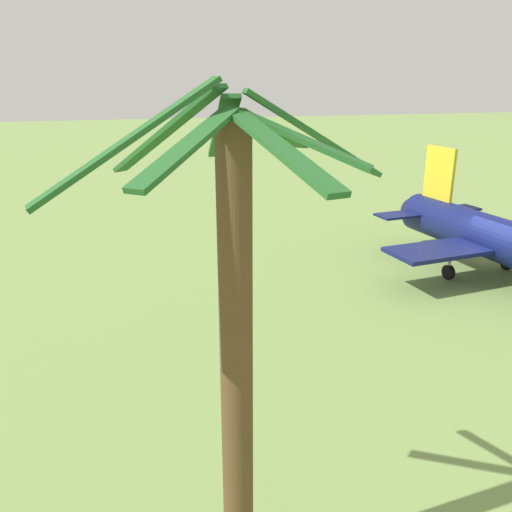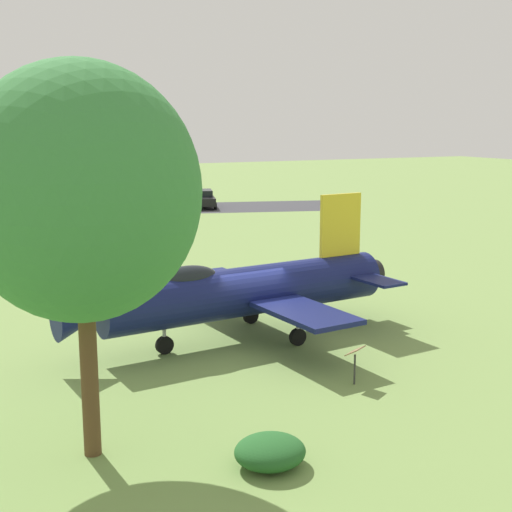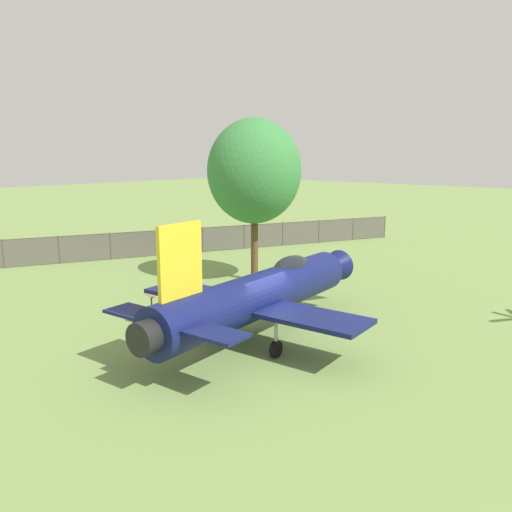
{
  "view_description": "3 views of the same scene",
  "coord_description": "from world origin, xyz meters",
  "px_view_note": "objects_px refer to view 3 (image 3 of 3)",
  "views": [
    {
      "loc": [
        16.0,
        -14.63,
        7.65
      ],
      "look_at": [
        -1.61,
        -9.57,
        1.5
      ],
      "focal_mm": 36.69,
      "sensor_mm": 36.0,
      "label": 1
    },
    {
      "loc": [
        10.12,
        21.4,
        7.52
      ],
      "look_at": [
        -0.97,
        -1.31,
        2.66
      ],
      "focal_mm": 49.02,
      "sensor_mm": 36.0,
      "label": 2
    },
    {
      "loc": [
        -13.99,
        -12.28,
        6.96
      ],
      "look_at": [
        2.78,
        2.53,
        2.5
      ],
      "focal_mm": 36.01,
      "sensor_mm": 36.0,
      "label": 3
    }
  ],
  "objects_px": {
    "shrub_near_fence": "(181,278)",
    "info_plaque": "(151,297)",
    "display_jet": "(263,293)",
    "shade_tree": "(254,172)"
  },
  "relations": [
    {
      "from": "shrub_near_fence",
      "to": "shade_tree",
      "type": "bearing_deg",
      "value": -34.17
    },
    {
      "from": "shrub_near_fence",
      "to": "info_plaque",
      "type": "height_order",
      "value": "info_plaque"
    },
    {
      "from": "display_jet",
      "to": "info_plaque",
      "type": "xyz_separation_m",
      "value": [
        -1.29,
        5.29,
        -0.91
      ]
    },
    {
      "from": "display_jet",
      "to": "info_plaque",
      "type": "bearing_deg",
      "value": 98.32
    },
    {
      "from": "display_jet",
      "to": "info_plaque",
      "type": "relative_size",
      "value": 11.06
    },
    {
      "from": "info_plaque",
      "to": "display_jet",
      "type": "bearing_deg",
      "value": -76.25
    },
    {
      "from": "shade_tree",
      "to": "info_plaque",
      "type": "height_order",
      "value": "shade_tree"
    },
    {
      "from": "shade_tree",
      "to": "shrub_near_fence",
      "type": "height_order",
      "value": "shade_tree"
    },
    {
      "from": "display_jet",
      "to": "shrub_near_fence",
      "type": "relative_size",
      "value": 7.8
    },
    {
      "from": "shrub_near_fence",
      "to": "info_plaque",
      "type": "distance_m",
      "value": 5.58
    }
  ]
}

